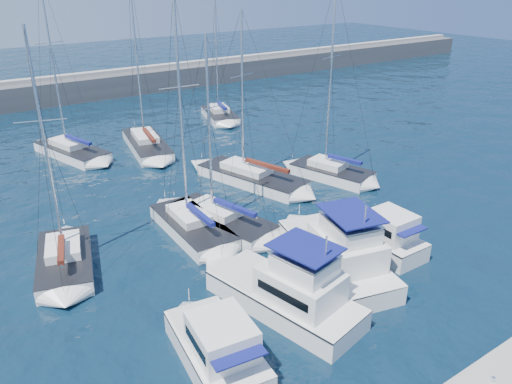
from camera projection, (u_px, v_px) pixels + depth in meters
ground at (319, 273)px, 29.44m from camera, size 220.00×220.00×0.00m
breakwater at (69, 92)px, 68.20m from camera, size 160.00×6.00×4.45m
dock_cleat_centre at (493, 379)px, 20.86m from camera, size 0.16×0.16×0.25m
motor_yacht_port_outer at (218, 349)px, 22.21m from camera, size 3.65×6.53×3.20m
motor_yacht_port_inner at (290, 294)px, 25.68m from camera, size 5.10×9.07×4.69m
motor_yacht_stbd_inner at (339, 254)px, 29.25m from camera, size 5.60×9.86×4.69m
motor_yacht_stbd_outer at (383, 237)px, 31.51m from camera, size 2.73×5.71×3.20m
sailboat_mid_a at (65, 260)px, 29.77m from camera, size 4.77×7.48×14.28m
sailboat_mid_b at (192, 226)px, 33.73m from camera, size 3.28×7.83×15.79m
sailboat_mid_c at (221, 220)px, 34.56m from camera, size 4.93×8.69×13.22m
sailboat_mid_d at (252, 177)px, 41.73m from camera, size 5.86×10.23×14.14m
sailboat_mid_e at (332, 172)px, 42.71m from camera, size 4.96×7.48×16.25m
sailboat_back_a at (72, 151)px, 47.67m from camera, size 5.38×9.14×16.85m
sailboat_back_b at (147, 144)px, 49.54m from camera, size 4.89×10.11×17.00m
sailboat_back_c at (220, 115)px, 59.44m from camera, size 4.86×7.59×14.40m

